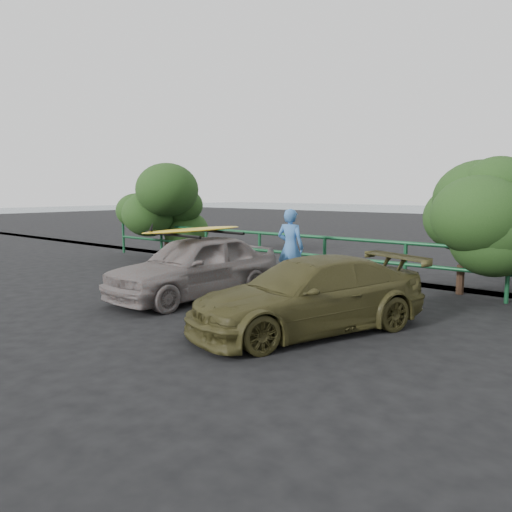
{
  "coord_description": "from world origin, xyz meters",
  "views": [
    {
      "loc": [
        7.28,
        -5.03,
        2.09
      ],
      "look_at": [
        1.61,
        1.74,
        0.94
      ],
      "focal_mm": 35.0,
      "sensor_mm": 36.0,
      "label": 1
    }
  ],
  "objects_px": {
    "sedan": "(195,266)",
    "surfboard": "(194,230)",
    "guardrail": "(290,254)",
    "man": "(290,247)",
    "olive_vehicle": "(308,295)"
  },
  "relations": [
    {
      "from": "guardrail",
      "to": "surfboard",
      "type": "relative_size",
      "value": 5.8
    },
    {
      "from": "sedan",
      "to": "man",
      "type": "height_order",
      "value": "man"
    },
    {
      "from": "guardrail",
      "to": "surfboard",
      "type": "bearing_deg",
      "value": -87.57
    },
    {
      "from": "sedan",
      "to": "olive_vehicle",
      "type": "distance_m",
      "value": 3.1
    },
    {
      "from": "olive_vehicle",
      "to": "man",
      "type": "height_order",
      "value": "man"
    },
    {
      "from": "guardrail",
      "to": "man",
      "type": "distance_m",
      "value": 1.46
    },
    {
      "from": "sedan",
      "to": "man",
      "type": "relative_size",
      "value": 2.15
    },
    {
      "from": "guardrail",
      "to": "olive_vehicle",
      "type": "bearing_deg",
      "value": -50.9
    },
    {
      "from": "guardrail",
      "to": "sedan",
      "type": "distance_m",
      "value": 3.39
    },
    {
      "from": "man",
      "to": "surfboard",
      "type": "bearing_deg",
      "value": 63.75
    },
    {
      "from": "sedan",
      "to": "surfboard",
      "type": "bearing_deg",
      "value": 93.1
    },
    {
      "from": "man",
      "to": "surfboard",
      "type": "height_order",
      "value": "man"
    },
    {
      "from": "guardrail",
      "to": "sedan",
      "type": "height_order",
      "value": "sedan"
    },
    {
      "from": "sedan",
      "to": "surfboard",
      "type": "xyz_separation_m",
      "value": [
        0.0,
        0.0,
        0.72
      ]
    },
    {
      "from": "surfboard",
      "to": "sedan",
      "type": "bearing_deg",
      "value": -86.9
    }
  ]
}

